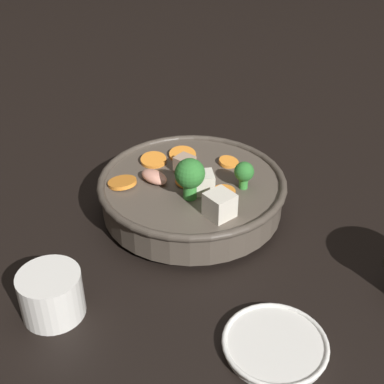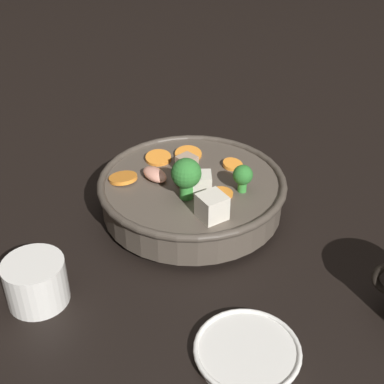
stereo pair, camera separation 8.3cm
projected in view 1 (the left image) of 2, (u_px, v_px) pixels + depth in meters
The scene contains 4 objects.
ground_plane at pixel (192, 212), 0.85m from camera, with size 3.00×3.00×0.00m, color black.
stirfry_bowl at pixel (192, 191), 0.83m from camera, with size 0.29×0.29×0.12m.
side_saucer at pixel (275, 345), 0.62m from camera, with size 0.13×0.13×0.01m.
tea_cup at pixel (51, 294), 0.66m from camera, with size 0.08×0.08×0.06m.
Camera 1 is at (-0.15, 0.67, 0.50)m, focal length 50.00 mm.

